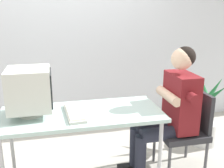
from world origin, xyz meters
The scene contains 7 objects.
wall_back centered at (0.30, 1.40, 1.50)m, with size 8.00×0.10×3.00m, color silver.
desk centered at (0.00, 0.00, 0.69)m, with size 1.46×0.64×0.74m.
crt_monitor centered at (-0.43, 0.04, 0.98)m, with size 0.37×0.37×0.42m.
keyboard centered at (-0.07, -0.03, 0.76)m, with size 0.17×0.46×0.03m.
office_chair centered at (1.07, 0.02, 0.48)m, with size 0.45×0.45×0.85m.
person_seated centered at (0.88, 0.02, 0.71)m, with size 0.72×0.60×1.31m.
potted_plant centered at (1.56, 0.47, 0.31)m, with size 0.50×0.54×0.85m.
Camera 1 is at (-0.23, -2.26, 1.66)m, focal length 42.95 mm.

